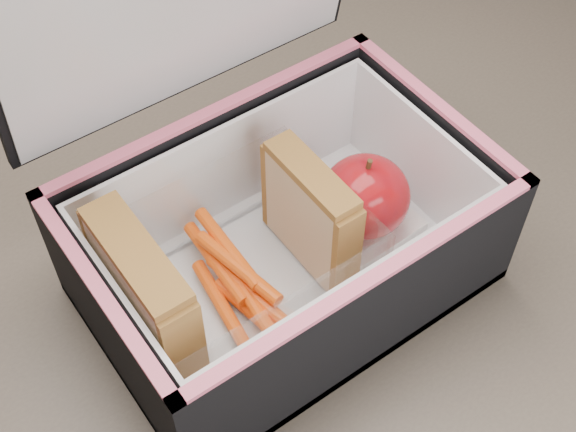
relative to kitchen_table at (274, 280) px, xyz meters
name	(u,v)px	position (x,y,z in m)	size (l,w,h in m)	color
kitchen_table	(274,280)	(0.00, 0.00, 0.00)	(1.20, 0.80, 0.75)	brown
lunch_bag	(282,229)	(-0.03, -0.05, 0.15)	(0.29, 0.23, 0.29)	black
plastic_tub	(234,268)	(-0.07, -0.05, 0.14)	(0.18, 0.13, 0.07)	white
sandwich_left	(146,299)	(-0.14, -0.05, 0.16)	(0.03, 0.10, 0.11)	tan
sandwich_right	(310,214)	(0.00, -0.05, 0.15)	(0.02, 0.08, 0.09)	tan
carrot_sticks	(241,289)	(-0.07, -0.06, 0.12)	(0.04, 0.14, 0.03)	#FF5613
paper_napkin	(362,218)	(0.05, -0.05, 0.11)	(0.07, 0.08, 0.01)	white
red_apple	(365,196)	(0.05, -0.06, 0.14)	(0.09, 0.09, 0.07)	maroon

